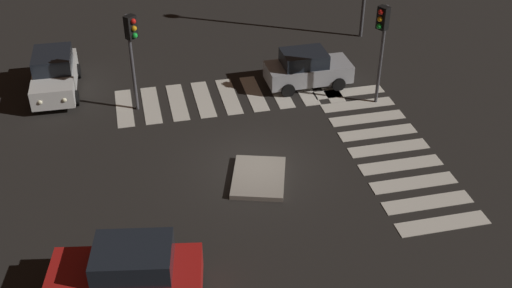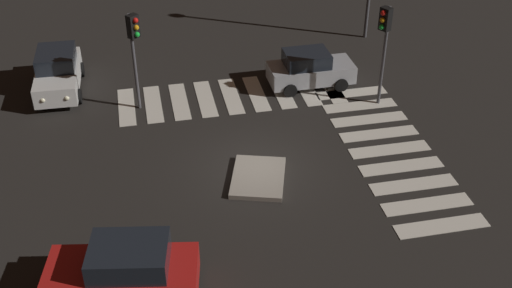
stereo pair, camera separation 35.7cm
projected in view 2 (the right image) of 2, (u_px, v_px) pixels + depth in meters
ground_plane at (256, 166)px, 23.93m from camera, size 80.00×80.00×0.00m
traffic_island at (258, 178)px, 23.18m from camera, size 2.94×2.52×0.18m
car_white at (58, 72)px, 28.31m from camera, size 4.27×2.08×1.84m
car_red at (124, 272)px, 18.07m from camera, size 2.62×4.55×1.90m
car_silver at (310, 69)px, 28.72m from camera, size 1.88×3.91×1.69m
traffic_light_north at (134, 39)px, 25.61m from camera, size 0.53×0.54×4.31m
traffic_light_east at (384, 32)px, 25.87m from camera, size 0.54×0.53×4.46m
crosswalk_near at (390, 149)px, 24.83m from camera, size 9.90×3.20×0.02m
crosswalk_side at (231, 96)px, 28.34m from camera, size 3.20×9.90×0.02m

